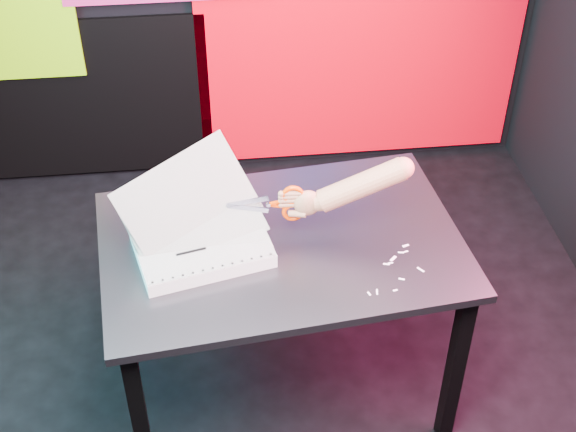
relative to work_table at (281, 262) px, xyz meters
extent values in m
cube|color=black|center=(-0.10, 0.03, -0.66)|extent=(3.00, 3.00, 0.01)
cube|color=#ED0012|center=(0.55, 1.50, 0.19)|extent=(1.60, 0.02, 1.60)
cube|color=black|center=(-0.85, 1.50, -0.21)|extent=(1.30, 0.02, 0.85)
cube|color=black|center=(-0.49, -0.39, -0.30)|extent=(0.06, 0.06, 0.72)
cube|color=black|center=(-0.56, 0.28, -0.30)|extent=(0.06, 0.06, 0.72)
cube|color=black|center=(0.56, -0.28, -0.30)|extent=(0.06, 0.06, 0.72)
cube|color=black|center=(0.49, 0.39, -0.30)|extent=(0.06, 0.06, 0.72)
cube|color=black|center=(0.00, 0.00, 0.08)|extent=(1.26, 0.91, 0.03)
cube|color=white|center=(-0.26, -0.03, 0.12)|extent=(0.47, 0.39, 0.05)
cube|color=silver|center=(-0.26, -0.03, 0.14)|extent=(0.47, 0.39, 0.00)
cube|color=silver|center=(-0.26, -0.03, 0.15)|extent=(0.47, 0.37, 0.13)
cube|color=silver|center=(-0.27, -0.01, 0.17)|extent=(0.48, 0.35, 0.22)
cube|color=silver|center=(-0.28, 0.00, 0.22)|extent=(0.49, 0.31, 0.31)
cube|color=silver|center=(-0.29, 0.02, 0.26)|extent=(0.49, 0.27, 0.36)
cylinder|color=black|center=(-0.41, -0.21, 0.14)|extent=(0.01, 0.01, 0.00)
cylinder|color=black|center=(-0.38, -0.20, 0.14)|extent=(0.01, 0.01, 0.00)
cylinder|color=black|center=(-0.35, -0.19, 0.14)|extent=(0.01, 0.01, 0.00)
cylinder|color=black|center=(-0.32, -0.18, 0.14)|extent=(0.01, 0.01, 0.00)
cylinder|color=black|center=(-0.29, -0.18, 0.14)|extent=(0.01, 0.01, 0.00)
cylinder|color=black|center=(-0.26, -0.17, 0.14)|extent=(0.01, 0.01, 0.00)
cylinder|color=black|center=(-0.23, -0.16, 0.14)|extent=(0.01, 0.01, 0.00)
cylinder|color=black|center=(-0.20, -0.15, 0.14)|extent=(0.01, 0.01, 0.00)
cylinder|color=black|center=(-0.17, -0.15, 0.14)|extent=(0.01, 0.01, 0.00)
cylinder|color=black|center=(-0.14, -0.14, 0.14)|extent=(0.01, 0.01, 0.00)
cylinder|color=black|center=(-0.11, -0.13, 0.14)|extent=(0.01, 0.01, 0.00)
cylinder|color=black|center=(-0.08, -0.13, 0.14)|extent=(0.01, 0.01, 0.00)
cylinder|color=black|center=(-0.05, -0.12, 0.14)|extent=(0.01, 0.01, 0.00)
cylinder|color=black|center=(-0.48, 0.07, 0.14)|extent=(0.01, 0.01, 0.00)
cylinder|color=black|center=(-0.45, 0.07, 0.14)|extent=(0.01, 0.01, 0.00)
cylinder|color=black|center=(-0.42, 0.08, 0.14)|extent=(0.01, 0.01, 0.00)
cylinder|color=black|center=(-0.39, 0.09, 0.14)|extent=(0.01, 0.01, 0.00)
cylinder|color=black|center=(-0.36, 0.10, 0.14)|extent=(0.01, 0.01, 0.00)
cylinder|color=black|center=(-0.32, 0.10, 0.14)|extent=(0.01, 0.01, 0.00)
cylinder|color=black|center=(-0.29, 0.11, 0.14)|extent=(0.01, 0.01, 0.00)
cylinder|color=black|center=(-0.26, 0.12, 0.14)|extent=(0.01, 0.01, 0.00)
cylinder|color=black|center=(-0.23, 0.13, 0.14)|extent=(0.01, 0.01, 0.00)
cylinder|color=black|center=(-0.20, 0.13, 0.14)|extent=(0.01, 0.01, 0.00)
cylinder|color=black|center=(-0.17, 0.14, 0.14)|extent=(0.01, 0.01, 0.00)
cylinder|color=black|center=(-0.14, 0.15, 0.14)|extent=(0.01, 0.01, 0.00)
cylinder|color=black|center=(-0.11, 0.15, 0.14)|extent=(0.01, 0.01, 0.00)
cube|color=black|center=(-0.37, 0.00, 0.14)|extent=(0.08, 0.03, 0.00)
cube|color=black|center=(-0.25, 0.01, 0.14)|extent=(0.06, 0.02, 0.00)
cube|color=black|center=(-0.29, -0.08, 0.14)|extent=(0.10, 0.03, 0.00)
cube|color=#969AB3|center=(-0.11, 0.02, 0.25)|extent=(0.14, 0.01, 0.04)
cube|color=#969AB3|center=(-0.11, 0.02, 0.22)|extent=(0.14, 0.01, 0.04)
cylinder|color=#969AB3|center=(-0.04, 0.02, 0.23)|extent=(0.01, 0.01, 0.01)
cube|color=#EE3800|center=(-0.01, 0.02, 0.23)|extent=(0.05, 0.01, 0.02)
cube|color=#EE3800|center=(-0.01, 0.02, 0.24)|extent=(0.05, 0.01, 0.02)
torus|color=#EE3800|center=(0.04, 0.01, 0.27)|extent=(0.07, 0.02, 0.07)
torus|color=#EE3800|center=(0.04, 0.01, 0.20)|extent=(0.07, 0.02, 0.07)
ellipsoid|color=#B37858|center=(0.09, 0.01, 0.23)|extent=(0.09, 0.05, 0.09)
cylinder|color=#B37858|center=(0.04, 0.01, 0.23)|extent=(0.07, 0.02, 0.02)
cylinder|color=#B37858|center=(0.04, 0.01, 0.25)|extent=(0.07, 0.02, 0.02)
cylinder|color=#B37858|center=(0.04, 0.01, 0.26)|extent=(0.06, 0.02, 0.02)
cylinder|color=#B37858|center=(0.04, 0.01, 0.28)|extent=(0.05, 0.02, 0.02)
cylinder|color=#B37858|center=(0.05, 0.00, 0.20)|extent=(0.06, 0.04, 0.03)
cylinder|color=#B37858|center=(0.13, 0.01, 0.24)|extent=(0.06, 0.06, 0.06)
cylinder|color=#B37858|center=(0.26, 0.00, 0.30)|extent=(0.29, 0.09, 0.19)
sphere|color=#B37858|center=(0.38, -0.01, 0.36)|extent=(0.07, 0.07, 0.07)
cube|color=white|center=(0.27, -0.27, 0.09)|extent=(0.01, 0.02, 0.00)
cube|color=white|center=(0.40, -0.10, 0.09)|extent=(0.02, 0.01, 0.00)
cube|color=white|center=(0.38, -0.10, 0.09)|extent=(0.02, 0.01, 0.00)
cube|color=white|center=(0.35, -0.13, 0.09)|extent=(0.03, 0.03, 0.00)
cube|color=white|center=(0.24, -0.28, 0.09)|extent=(0.01, 0.02, 0.00)
cube|color=white|center=(0.35, -0.22, 0.09)|extent=(0.02, 0.01, 0.00)
cube|color=white|center=(0.32, -0.27, 0.09)|extent=(0.02, 0.01, 0.00)
cube|color=white|center=(0.42, -0.19, 0.09)|extent=(0.02, 0.03, 0.00)
cube|color=white|center=(0.32, -0.15, 0.09)|extent=(0.02, 0.01, 0.00)
cube|color=white|center=(0.34, -0.15, 0.09)|extent=(0.02, 0.01, 0.00)
cube|color=white|center=(0.40, -0.07, 0.09)|extent=(0.02, 0.01, 0.00)
camera|label=1|loc=(-0.20, -1.99, 1.82)|focal=50.00mm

